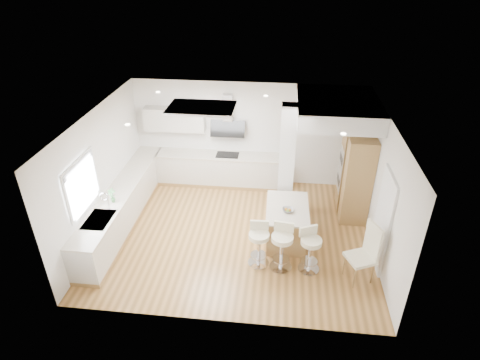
# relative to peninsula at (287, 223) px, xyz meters

# --- Properties ---
(ground) EXTENTS (6.00, 6.00, 0.00)m
(ground) POSITION_rel_peninsula_xyz_m (-1.12, 0.04, -0.42)
(ground) COLOR #A9773E
(ground) RESTS_ON ground
(ceiling) EXTENTS (6.00, 5.00, 0.02)m
(ceiling) POSITION_rel_peninsula_xyz_m (-1.12, 0.04, -0.42)
(ceiling) COLOR silver
(ceiling) RESTS_ON ground
(wall_back) EXTENTS (6.00, 0.04, 2.80)m
(wall_back) POSITION_rel_peninsula_xyz_m (-1.12, 2.54, 0.98)
(wall_back) COLOR silver
(wall_back) RESTS_ON ground
(wall_left) EXTENTS (0.04, 5.00, 2.80)m
(wall_left) POSITION_rel_peninsula_xyz_m (-4.12, 0.04, 0.98)
(wall_left) COLOR silver
(wall_left) RESTS_ON ground
(wall_right) EXTENTS (0.04, 5.00, 2.80)m
(wall_right) POSITION_rel_peninsula_xyz_m (1.88, 0.04, 0.98)
(wall_right) COLOR silver
(wall_right) RESTS_ON ground
(skylight) EXTENTS (4.10, 2.10, 0.06)m
(skylight) POSITION_rel_peninsula_xyz_m (-1.91, 0.64, 2.35)
(skylight) COLOR white
(skylight) RESTS_ON ground
(window_left) EXTENTS (0.06, 1.28, 1.07)m
(window_left) POSITION_rel_peninsula_xyz_m (-4.07, -0.86, 1.27)
(window_left) COLOR white
(window_left) RESTS_ON ground
(doorway_right) EXTENTS (0.05, 1.00, 2.10)m
(doorway_right) POSITION_rel_peninsula_xyz_m (1.86, -0.56, 0.58)
(doorway_right) COLOR #494339
(doorway_right) RESTS_ON ground
(counter_left) EXTENTS (0.63, 4.50, 1.35)m
(counter_left) POSITION_rel_peninsula_xyz_m (-3.82, 0.27, 0.04)
(counter_left) COLOR #A27C45
(counter_left) RESTS_ON ground
(counter_back) EXTENTS (3.62, 0.63, 2.50)m
(counter_back) POSITION_rel_peninsula_xyz_m (-2.03, 2.27, 0.28)
(counter_back) COLOR #A27C45
(counter_back) RESTS_ON ground
(pillar) EXTENTS (0.35, 0.35, 2.80)m
(pillar) POSITION_rel_peninsula_xyz_m (-0.07, 0.99, 0.98)
(pillar) COLOR white
(pillar) RESTS_ON ground
(soffit) EXTENTS (1.78, 2.20, 0.40)m
(soffit) POSITION_rel_peninsula_xyz_m (0.98, 1.44, 2.18)
(soffit) COLOR silver
(soffit) RESTS_ON ground
(oven_column) EXTENTS (0.63, 1.21, 2.10)m
(oven_column) POSITION_rel_peninsula_xyz_m (1.56, 1.27, 0.63)
(oven_column) COLOR #A27C45
(oven_column) RESTS_ON ground
(peninsula) EXTENTS (0.92, 1.38, 0.90)m
(peninsula) POSITION_rel_peninsula_xyz_m (0.00, 0.00, 0.00)
(peninsula) COLOR #A27C45
(peninsula) RESTS_ON ground
(bar_stool_a) EXTENTS (0.45, 0.45, 0.97)m
(bar_stool_a) POSITION_rel_peninsula_xyz_m (-0.55, -0.87, 0.12)
(bar_stool_a) COLOR silver
(bar_stool_a) RESTS_ON ground
(bar_stool_b) EXTENTS (0.51, 0.51, 1.01)m
(bar_stool_b) POSITION_rel_peninsula_xyz_m (-0.09, -0.94, 0.15)
(bar_stool_b) COLOR silver
(bar_stool_b) RESTS_ON ground
(bar_stool_c) EXTENTS (0.58, 0.58, 0.97)m
(bar_stool_c) POSITION_rel_peninsula_xyz_m (0.46, -0.95, 0.12)
(bar_stool_c) COLOR silver
(bar_stool_c) RESTS_ON ground
(dining_chair) EXTENTS (0.64, 0.64, 1.25)m
(dining_chair) POSITION_rel_peninsula_xyz_m (1.51, -1.07, 0.25)
(dining_chair) COLOR beige
(dining_chair) RESTS_ON ground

